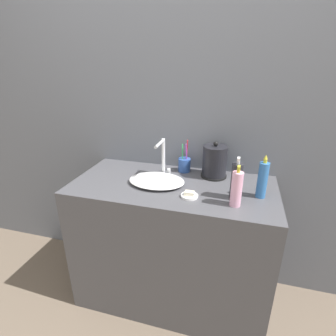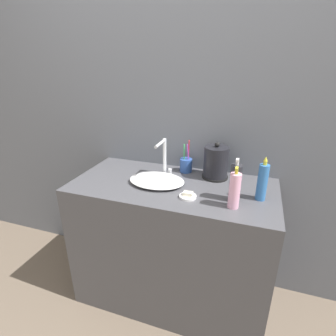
{
  "view_description": "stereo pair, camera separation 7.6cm",
  "coord_description": "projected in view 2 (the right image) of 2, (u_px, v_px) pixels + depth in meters",
  "views": [
    {
      "loc": [
        0.35,
        -1.06,
        1.52
      ],
      "look_at": [
        -0.03,
        0.28,
        0.95
      ],
      "focal_mm": 28.0,
      "sensor_mm": 36.0,
      "label": 1
    },
    {
      "loc": [
        0.42,
        -1.03,
        1.52
      ],
      "look_at": [
        -0.03,
        0.28,
        0.95
      ],
      "focal_mm": 28.0,
      "sensor_mm": 36.0,
      "label": 2
    }
  ],
  "objects": [
    {
      "name": "vanity_counter",
      "position": [
        172.0,
        243.0,
        1.7
      ],
      "size": [
        1.19,
        0.57,
        0.85
      ],
      "color": "#4C4C51",
      "rests_on": "ground_plane"
    },
    {
      "name": "lotion_bottle",
      "position": [
        234.0,
        191.0,
        1.26
      ],
      "size": [
        0.05,
        0.05,
        0.22
      ],
      "color": "#EAA8C6",
      "rests_on": "vanity_counter"
    },
    {
      "name": "ground_plane",
      "position": [
        157.0,
        328.0,
        1.61
      ],
      "size": [
        12.0,
        12.0,
        0.0
      ],
      "primitive_type": "plane",
      "color": "#6B5B4C"
    },
    {
      "name": "electric_kettle",
      "position": [
        216.0,
        163.0,
        1.59
      ],
      "size": [
        0.16,
        0.16,
        0.23
      ],
      "color": "black",
      "rests_on": "vanity_counter"
    },
    {
      "name": "mouthwash_bottle",
      "position": [
        262.0,
        182.0,
        1.33
      ],
      "size": [
        0.05,
        0.05,
        0.24
      ],
      "color": "#3370B7",
      "rests_on": "vanity_counter"
    },
    {
      "name": "sink_basin",
      "position": [
        157.0,
        180.0,
        1.54
      ],
      "size": [
        0.33,
        0.24,
        0.04
      ],
      "color": "white",
      "rests_on": "vanity_counter"
    },
    {
      "name": "soap_dish",
      "position": [
        188.0,
        196.0,
        1.38
      ],
      "size": [
        0.09,
        0.09,
        0.03
      ],
      "color": "white",
      "rests_on": "vanity_counter"
    },
    {
      "name": "toothbrush_cup",
      "position": [
        186.0,
        165.0,
        1.7
      ],
      "size": [
        0.08,
        0.08,
        0.22
      ],
      "color": "#2D519E",
      "rests_on": "vanity_counter"
    },
    {
      "name": "wall_back",
      "position": [
        188.0,
        98.0,
        1.63
      ],
      "size": [
        6.0,
        0.04,
        2.6
      ],
      "color": "slate",
      "rests_on": "ground_plane"
    },
    {
      "name": "faucet",
      "position": [
        164.0,
        155.0,
        1.61
      ],
      "size": [
        0.06,
        0.16,
        0.23
      ],
      "color": "silver",
      "rests_on": "vanity_counter"
    },
    {
      "name": "shampoo_bottle",
      "position": [
        235.0,
        183.0,
        1.32
      ],
      "size": [
        0.06,
        0.06,
        0.23
      ],
      "color": "#28282D",
      "rests_on": "vanity_counter"
    }
  ]
}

